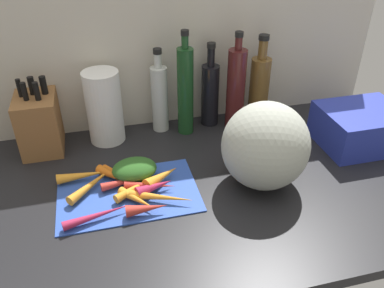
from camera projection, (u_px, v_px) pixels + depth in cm
name	position (u px, v px, depth cm)	size (l,w,h in cm)	color
ground_plane	(158.00, 192.00, 111.01)	(170.00, 80.00, 3.00)	black
wall_back	(132.00, 39.00, 125.42)	(170.00, 3.00, 60.00)	beige
cutting_board	(128.00, 193.00, 107.85)	(37.64, 23.96, 0.80)	#2D51B7
carrot_0	(137.00, 199.00, 103.14)	(2.44, 2.44, 11.87)	orange
carrot_1	(163.00, 197.00, 103.89)	(2.48, 2.48, 17.19)	orange
carrot_2	(155.00, 187.00, 106.93)	(3.26, 3.26, 10.41)	#B2264C
carrot_3	(98.00, 215.00, 98.22)	(2.34, 2.34, 17.25)	#B2264C
carrot_4	(120.00, 175.00, 112.24)	(2.27, 2.27, 11.87)	orange
carrot_5	(150.00, 186.00, 108.01)	(2.37, 2.37, 14.01)	red
carrot_6	(147.00, 208.00, 99.69)	(3.19, 3.19, 10.47)	red
carrot_7	(162.00, 176.00, 110.55)	(3.58, 3.58, 11.29)	orange
carrot_8	(120.00, 178.00, 110.52)	(2.80, 2.80, 15.99)	orange
carrot_9	(127.00, 181.00, 109.73)	(2.35, 2.35, 14.63)	red
carrot_10	(141.00, 185.00, 108.19)	(2.45, 2.45, 16.74)	orange
carrot_11	(84.00, 175.00, 111.52)	(2.87, 2.87, 14.55)	orange
carrot_12	(93.00, 183.00, 108.60)	(2.66, 2.66, 17.43)	orange
carrot_greens_pile	(135.00, 169.00, 111.89)	(12.61, 9.70, 5.33)	#2D6023
winter_squash	(265.00, 146.00, 106.09)	(23.73, 23.11, 24.28)	#B2B7A8
knife_block	(39.00, 123.00, 122.35)	(12.07, 15.49, 23.52)	brown
paper_towel_roll	(104.00, 107.00, 125.53)	(11.32, 11.32, 23.74)	white
bottle_0	(160.00, 97.00, 131.36)	(5.50, 5.50, 28.56)	silver
bottle_1	(185.00, 91.00, 128.11)	(5.27, 5.27, 34.87)	#19421E
bottle_2	(210.00, 93.00, 135.08)	(6.04, 6.04, 28.97)	black
bottle_3	(236.00, 89.00, 130.63)	(6.15, 6.15, 33.62)	#471919
bottle_4	(259.00, 88.00, 135.76)	(6.77, 6.77, 31.10)	brown
dish_rack	(361.00, 127.00, 126.67)	(25.46, 21.13, 12.02)	#2838AD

